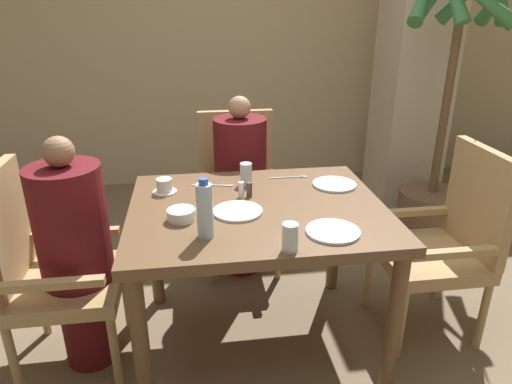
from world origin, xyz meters
The scene contains 22 objects.
ground_plane centered at (0.00, 0.00, 0.00)m, with size 16.00×16.00×0.00m, color #7A664C.
wall_back centered at (0.00, 2.45, 1.40)m, with size 8.00×0.06×2.80m.
pillar_stone centered at (1.56, 1.73, 1.35)m, with size 0.51×0.51×2.70m.
dining_table centered at (0.00, 0.00, 0.68)m, with size 1.18×0.96×0.78m.
chair_left_side centered at (-0.98, 0.00, 0.54)m, with size 0.50×0.50×1.00m.
diner_in_left_chair centered at (-0.84, 0.00, 0.59)m, with size 0.32×0.32×1.15m.
chair_far_side centered at (0.00, 0.88, 0.54)m, with size 0.50×0.50×1.00m.
diner_in_far_chair centered at (0.00, 0.73, 0.59)m, with size 0.32×0.32×1.15m.
chair_right_side centered at (0.98, 0.00, 0.54)m, with size 0.50×0.50×1.00m.
potted_palm centered at (1.48, 1.03, 0.74)m, with size 0.74×0.77×2.09m.
plate_main_left centered at (0.27, -0.31, 0.79)m, with size 0.22×0.22×0.01m.
plate_main_right centered at (-0.10, -0.06, 0.79)m, with size 0.22×0.22×0.01m.
plate_dessert_center centered at (0.43, 0.20, 0.79)m, with size 0.22×0.22×0.01m.
teacup_with_saucer centered at (-0.43, 0.23, 0.81)m, with size 0.12×0.12×0.07m.
bowl_small centered at (-0.35, -0.10, 0.80)m, with size 0.12×0.12×0.05m.
water_bottle centered at (-0.25, -0.27, 0.90)m, with size 0.07×0.07×0.25m.
glass_tall_near centered at (0.06, -0.43, 0.84)m, with size 0.06×0.06×0.11m.
glass_tall_mid centered at (-0.02, 0.28, 0.84)m, with size 0.06×0.06×0.11m.
salt_shaker centered at (-0.06, 0.11, 0.82)m, with size 0.03×0.03×0.08m.
pepper_shaker centered at (-0.02, 0.11, 0.82)m, with size 0.03×0.03×0.07m.
fork_beside_plate centered at (0.24, 0.34, 0.78)m, with size 0.21×0.02×0.00m.
knife_beside_plate centered at (-0.18, 0.28, 0.78)m, with size 0.22×0.05×0.00m.
Camera 1 is at (-0.28, -1.91, 1.65)m, focal length 32.00 mm.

